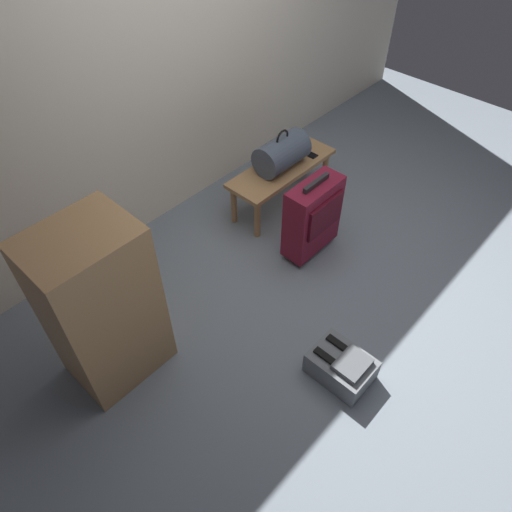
{
  "coord_description": "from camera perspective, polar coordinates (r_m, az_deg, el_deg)",
  "views": [
    {
      "loc": [
        -2.15,
        -1.1,
        2.64
      ],
      "look_at": [
        -0.46,
        0.46,
        0.25
      ],
      "focal_mm": 32.89,
      "sensor_mm": 36.0,
      "label": 1
    }
  ],
  "objects": [
    {
      "name": "bench",
      "position": [
        3.94,
        3.16,
        10.15
      ],
      "size": [
        1.0,
        0.36,
        0.39
      ],
      "color": "#A87A4C",
      "rests_on": "ground"
    },
    {
      "name": "duffel_bag_slate",
      "position": [
        3.83,
        3.15,
        12.39
      ],
      "size": [
        0.44,
        0.26,
        0.34
      ],
      "color": "#475160",
      "rests_on": "bench"
    },
    {
      "name": "cell_phone",
      "position": [
        4.07,
        6.48,
        12.24
      ],
      "size": [
        0.07,
        0.14,
        0.01
      ],
      "color": "black",
      "rests_on": "bench"
    },
    {
      "name": "suitcase_upright_burgundy",
      "position": [
        3.5,
        6.93,
        4.78
      ],
      "size": [
        0.47,
        0.23,
        0.67
      ],
      "color": "maroon",
      "rests_on": "ground"
    },
    {
      "name": "side_cabinet",
      "position": [
        2.78,
        -18.22,
        -5.97
      ],
      "size": [
        0.56,
        0.44,
        1.1
      ],
      "color": "#A87A4C",
      "rests_on": "ground"
    },
    {
      "name": "back_wall",
      "position": [
        3.67,
        -9.03,
        25.84
      ],
      "size": [
        6.0,
        0.1,
        2.8
      ],
      "primitive_type": "cube",
      "color": "silver",
      "rests_on": "ground"
    },
    {
      "name": "backpack_grey",
      "position": [
        3.01,
        10.36,
        -13.02
      ],
      "size": [
        0.28,
        0.38,
        0.21
      ],
      "color": "slate",
      "rests_on": "ground"
    },
    {
      "name": "ground_plane",
      "position": [
        3.58,
        10.56,
        -2.51
      ],
      "size": [
        6.6,
        6.6,
        0.0
      ],
      "primitive_type": "plane",
      "color": "slate"
    }
  ]
}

